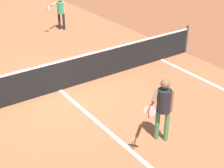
{
  "coord_description": "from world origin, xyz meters",
  "views": [
    {
      "loc": [
        -3.8,
        -8.21,
        4.86
      ],
      "look_at": [
        0.43,
        -2.14,
        1.0
      ],
      "focal_mm": 53.67,
      "sensor_mm": 36.0,
      "label": 1
    }
  ],
  "objects_px": {
    "net": "(59,76)",
    "player_near": "(163,104)",
    "tennis_ball_near_net": "(165,84)",
    "player_far": "(60,10)"
  },
  "relations": [
    {
      "from": "net",
      "to": "tennis_ball_near_net",
      "type": "bearing_deg",
      "value": -28.88
    },
    {
      "from": "net",
      "to": "player_near",
      "type": "xyz_separation_m",
      "value": [
        0.83,
        -3.58,
        0.49
      ]
    },
    {
      "from": "player_near",
      "to": "net",
      "type": "bearing_deg",
      "value": 103.12
    },
    {
      "from": "net",
      "to": "tennis_ball_near_net",
      "type": "distance_m",
      "value": 3.27
    },
    {
      "from": "net",
      "to": "player_far",
      "type": "bearing_deg",
      "value": 62.32
    },
    {
      "from": "player_far",
      "to": "tennis_ball_near_net",
      "type": "height_order",
      "value": "player_far"
    },
    {
      "from": "tennis_ball_near_net",
      "to": "player_far",
      "type": "bearing_deg",
      "value": 90.97
    },
    {
      "from": "player_near",
      "to": "tennis_ball_near_net",
      "type": "relative_size",
      "value": 24.16
    },
    {
      "from": "player_far",
      "to": "tennis_ball_near_net",
      "type": "xyz_separation_m",
      "value": [
        0.11,
        -6.75,
        -0.89
      ]
    },
    {
      "from": "player_far",
      "to": "player_near",
      "type": "bearing_deg",
      "value": -102.15
    }
  ]
}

